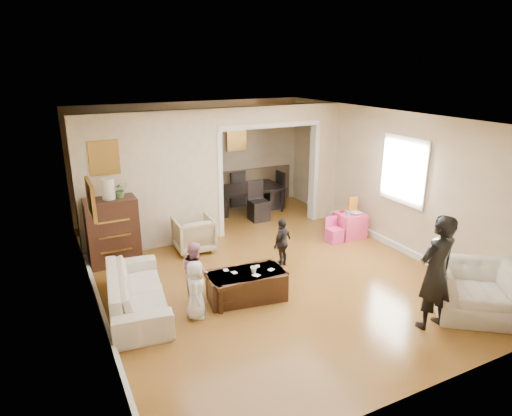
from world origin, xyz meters
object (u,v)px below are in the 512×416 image
sofa (137,291)px  dining_table (246,200)px  adult_person (436,272)px  child_kneel_a (196,290)px  armchair_back (194,234)px  coffee_cup (254,270)px  dresser (113,231)px  table_lamp (108,189)px  coffee_table (246,285)px  play_table (350,225)px  armchair_front (475,290)px  child_kneel_b (195,272)px  child_toddler (282,243)px  cyan_cup (348,213)px

sofa → dining_table: dining_table is taller
adult_person → child_kneel_a: (-2.76, 1.63, -0.38)m
child_kneel_a → armchair_back: bearing=1.7°
coffee_cup → dresser: bearing=126.4°
table_lamp → coffee_table: size_ratio=0.31×
armchair_back → play_table: bearing=168.6°
coffee_table → child_kneel_a: 0.89m
armchair_front → child_kneel_b: size_ratio=1.18×
child_kneel_b → coffee_table: bearing=-123.3°
adult_person → child_kneel_a: adult_person is taller
adult_person → child_kneel_b: 3.36m
armchair_back → coffee_cup: size_ratio=7.10×
armchair_back → coffee_cup: bearing=97.9°
child_toddler → coffee_cup: bearing=10.0°
table_lamp → coffee_cup: bearing=-53.6°
table_lamp → child_toddler: table_lamp is taller
armchair_front → child_kneel_a: 3.94m
armchair_front → armchair_back: bearing=162.6°
dresser → armchair_front: bearing=-43.2°
coffee_cup → adult_person: bearing=-43.7°
coffee_cup → sofa: bearing=163.9°
child_kneel_b → child_kneel_a: bearing=151.5°
dining_table → adult_person: adult_person is taller
child_kneel_b → dresser: bearing=14.2°
sofa → coffee_cup: size_ratio=19.44×
child_toddler → table_lamp: bearing=-59.2°
child_kneel_b → child_toddler: (1.75, 0.45, -0.03)m
child_kneel_a → play_table: bearing=-48.8°
cyan_cup → child_kneel_a: bearing=-158.9°
coffee_cup → child_toddler: bearing=40.1°
coffee_cup → armchair_front: bearing=-34.1°
sofa → armchair_back: size_ratio=2.74×
child_kneel_b → sofa: bearing=71.5°
coffee_table → dining_table: 4.13m
coffee_table → dining_table: (1.77, 3.73, 0.09)m
coffee_cup → dining_table: bearing=66.2°
coffee_table → armchair_front: bearing=-33.8°
coffee_table → child_kneel_b: bearing=156.8°
table_lamp → adult_person: adult_person is taller
armchair_back → dining_table: size_ratio=0.42×
table_lamp → armchair_back: bearing=-3.9°
armchair_back → child_kneel_b: 1.90m
child_kneel_a → dresser: bearing=36.6°
cyan_cup → sofa: bearing=-169.0°
child_kneel_b → armchair_front: bearing=-131.9°
dining_table → armchair_back: bearing=-138.2°
coffee_table → play_table: (2.98, 1.34, 0.04)m
armchair_front → child_toddler: 3.07m
armchair_back → armchair_front: armchair_front is taller
armchair_back → table_lamp: 1.79m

